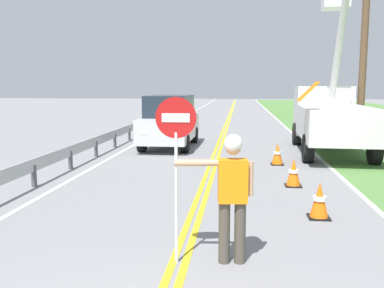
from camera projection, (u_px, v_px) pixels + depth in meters
name	position (u px, v px, depth m)	size (l,w,h in m)	color
centerline_yellow_left	(222.00, 133.00, 22.54)	(0.11, 110.00, 0.01)	yellow
centerline_yellow_right	(226.00, 133.00, 22.52)	(0.11, 110.00, 0.01)	yellow
edge_line_right	(293.00, 134.00, 22.14)	(0.12, 110.00, 0.01)	silver
edge_line_left	(157.00, 132.00, 22.93)	(0.12, 110.00, 0.01)	silver
flagger_worker	(232.00, 190.00, 5.86)	(1.08, 0.28, 1.83)	#474238
stop_sign_paddle	(176.00, 143.00, 5.77)	(0.56, 0.04, 2.33)	silver
utility_bucket_truck	(330.00, 114.00, 15.94)	(2.94, 6.90, 6.01)	silver
oncoming_suv_nearest	(170.00, 121.00, 17.21)	(1.97, 4.63, 2.10)	silver
utility_pole_near	(365.00, 31.00, 16.47)	(1.80, 0.28, 8.84)	brown
traffic_cone_lead	(319.00, 201.00, 7.97)	(0.40, 0.40, 0.70)	orange
traffic_cone_mid	(294.00, 173.00, 10.51)	(0.40, 0.40, 0.70)	orange
traffic_cone_tail	(277.00, 154.00, 13.40)	(0.40, 0.40, 0.70)	orange
guardrail_left_shoulder	(122.00, 132.00, 18.29)	(0.10, 32.00, 0.71)	#9EA0A3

